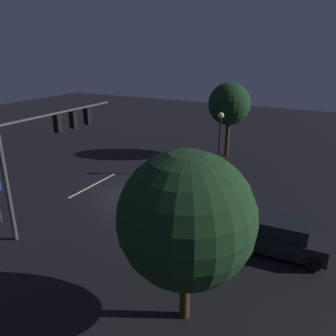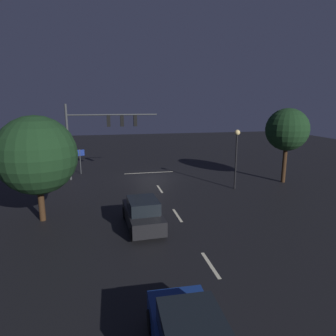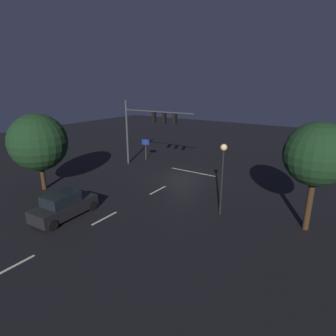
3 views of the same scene
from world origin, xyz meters
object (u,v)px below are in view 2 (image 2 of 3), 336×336
Objects in this scene: car_approaching at (143,214)px; tree_right_near at (37,155)px; street_lamp_left_kerb at (237,148)px; tree_left_near at (287,130)px; route_sign at (80,156)px; traffic_signal_assembly at (101,128)px.

tree_right_near is (5.79, -2.27, 3.18)m from car_approaching.
street_lamp_left_kerb is 0.75× the size of tree_left_near.
tree_right_near reaches higher than car_approaching.
car_approaching is 0.91× the size of street_lamp_left_kerb.
tree_left_near is at bearing -152.18° from car_approaching.
tree_left_near is at bearing 158.32° from route_sign.
traffic_signal_assembly is at bearing -17.47° from tree_left_near.
tree_left_near is (-17.90, 7.11, 2.88)m from route_sign.
traffic_signal_assembly is 16.48m from tree_left_near.
tree_left_near is at bearing -165.84° from tree_right_near.
tree_right_near is (3.61, 9.83, -0.74)m from traffic_signal_assembly.
car_approaching is at bearing 158.62° from tree_right_near.
car_approaching is 6.99m from tree_right_near.
street_lamp_left_kerb is at bearing 150.49° from traffic_signal_assembly.
car_approaching is at bearing 27.82° from tree_left_near.
car_approaching is at bearing 106.99° from route_sign.
street_lamp_left_kerb is 0.77× the size of tree_right_near.
tree_left_near is (-5.13, -1.05, 1.24)m from street_lamp_left_kerb.
tree_left_near reaches higher than tree_right_near.
car_approaching is 1.79× the size of route_sign.
car_approaching is (-2.18, 12.09, -3.92)m from traffic_signal_assembly.
car_approaching is 10.71m from street_lamp_left_kerb.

